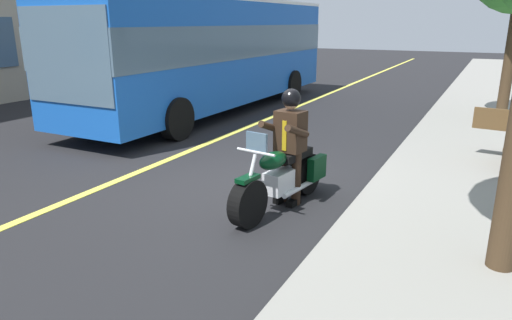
% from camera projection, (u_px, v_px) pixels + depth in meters
% --- Properties ---
extents(ground_plane, '(80.00, 80.00, 0.00)m').
position_uv_depth(ground_plane, '(239.00, 186.00, 7.75)').
color(ground_plane, black).
extents(lane_center_stripe, '(60.00, 0.16, 0.01)m').
position_uv_depth(lane_center_stripe, '(147.00, 169.00, 8.63)').
color(lane_center_stripe, '#E5DB4C').
rests_on(lane_center_stripe, ground_plane).
extents(motorcycle_main, '(2.22, 0.80, 1.26)m').
position_uv_depth(motorcycle_main, '(282.00, 178.00, 6.75)').
color(motorcycle_main, black).
rests_on(motorcycle_main, ground_plane).
extents(rider_main, '(0.68, 0.61, 1.74)m').
position_uv_depth(rider_main, '(290.00, 137.00, 6.73)').
color(rider_main, black).
rests_on(rider_main, ground_plane).
extents(bus_near, '(11.05, 2.70, 3.30)m').
position_uv_depth(bus_near, '(214.00, 49.00, 13.78)').
color(bus_near, blue).
rests_on(bus_near, ground_plane).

